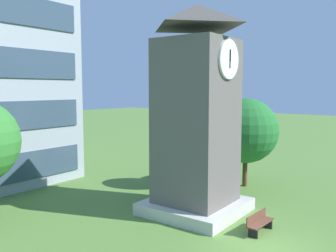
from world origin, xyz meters
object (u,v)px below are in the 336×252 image
at_px(clock_tower, 196,122).
at_px(park_bench, 259,222).
at_px(tree_by_building, 246,131).
at_px(tree_streetside, 183,141).

distance_m(clock_tower, park_bench, 5.74).
relative_size(park_bench, tree_by_building, 0.31).
xyz_separation_m(park_bench, tree_streetside, (4.12, 6.89, 2.61)).
bearing_deg(tree_by_building, tree_streetside, 131.80).
bearing_deg(park_bench, clock_tower, 80.61).
bearing_deg(tree_streetside, park_bench, -120.87).
relative_size(clock_tower, tree_streetside, 2.32).
height_order(park_bench, tree_by_building, tree_by_building).
xyz_separation_m(park_bench, tree_by_building, (6.87, 3.81, 3.25)).
distance_m(tree_by_building, tree_streetside, 4.17).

